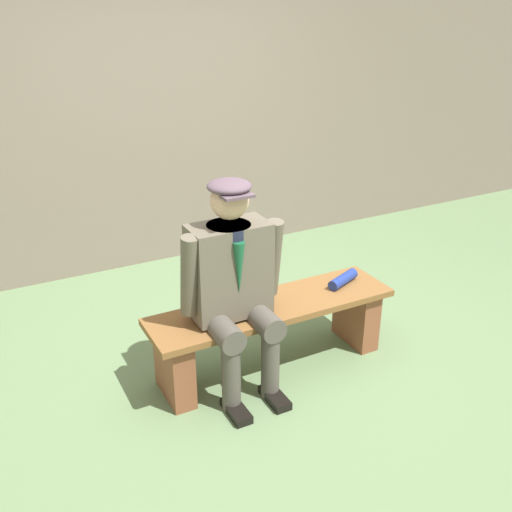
{
  "coord_description": "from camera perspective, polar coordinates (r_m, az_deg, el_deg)",
  "views": [
    {
      "loc": [
        1.57,
        2.75,
        2.19
      ],
      "look_at": [
        0.12,
        0.0,
        0.81
      ],
      "focal_mm": 40.64,
      "sensor_mm": 36.0,
      "label": 1
    }
  ],
  "objects": [
    {
      "name": "ground_plane",
      "position": [
        3.85,
        1.55,
        -10.72
      ],
      "size": [
        30.0,
        30.0,
        0.0
      ],
      "primitive_type": "plane",
      "color": "#617C53"
    },
    {
      "name": "seated_man",
      "position": [
        3.32,
        -2.2,
        -2.3
      ],
      "size": [
        0.63,
        0.57,
        1.3
      ],
      "color": "#5E5747",
      "rests_on": "ground"
    },
    {
      "name": "rolled_magazine",
      "position": [
        3.87,
        8.56,
        -2.3
      ],
      "size": [
        0.27,
        0.16,
        0.07
      ],
      "primitive_type": "cylinder",
      "rotation": [
        0.0,
        1.57,
        0.39
      ],
      "color": "navy",
      "rests_on": "bench"
    },
    {
      "name": "bench",
      "position": [
        3.68,
        1.61,
        -6.88
      ],
      "size": [
        1.59,
        0.42,
        0.46
      ],
      "color": "brown",
      "rests_on": "ground"
    },
    {
      "name": "stadium_wall",
      "position": [
        5.16,
        -9.83,
        12.35
      ],
      "size": [
        12.0,
        0.24,
        2.36
      ],
      "primitive_type": "cube",
      "color": "#7B6D5F",
      "rests_on": "ground"
    }
  ]
}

